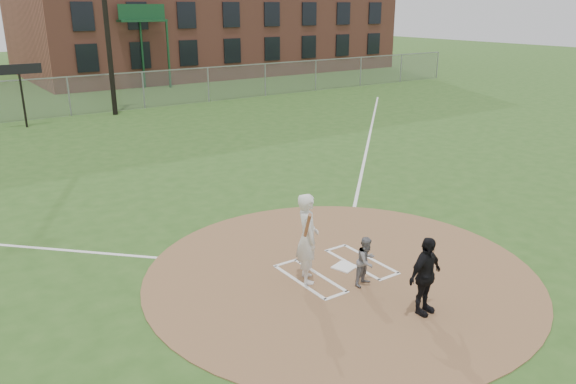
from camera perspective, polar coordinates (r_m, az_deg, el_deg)
ground at (r=12.29m, az=5.35°, el=-8.21°), size 140.00×140.00×0.00m
dirt_circle at (r=12.28m, az=5.35°, el=-8.17°), size 8.40×8.40×0.02m
home_plate at (r=12.50m, az=5.74°, el=-7.58°), size 0.55×0.55×0.03m
foul_line_first at (r=24.33m, az=8.19°, el=5.23°), size 17.04×17.04×0.01m
catcher at (r=11.63m, az=7.96°, el=-6.97°), size 0.59×0.51×1.05m
umpire at (r=10.71m, az=13.77°, el=-8.29°), size 0.93×0.48×1.52m
batters_boxes at (r=12.38m, az=4.90°, el=-7.86°), size 2.08×1.88×0.01m
batter_at_plate at (r=11.52m, az=1.99°, el=-4.67°), size 0.82×1.09×1.91m
outfield_fence at (r=31.51m, az=-21.36°, el=9.05°), size 56.08×0.08×2.03m
scoreboard_sign at (r=29.10m, az=-25.62°, el=10.57°), size 2.00×0.10×2.93m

